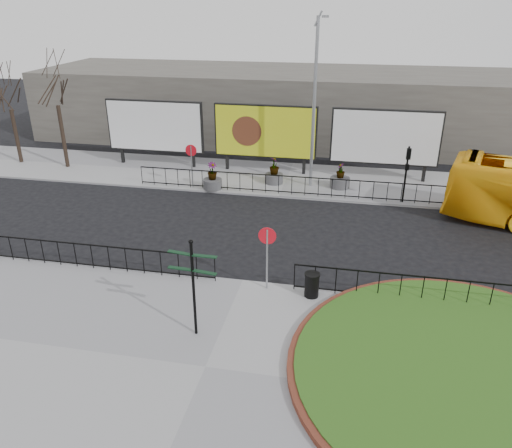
% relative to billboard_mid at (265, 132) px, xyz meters
% --- Properties ---
extents(ground, '(90.00, 90.00, 0.00)m').
position_rel_billboard_mid_xyz_m(ground, '(1.50, -12.97, -2.60)').
color(ground, black).
rests_on(ground, ground).
extents(pavement_near, '(30.00, 10.00, 0.12)m').
position_rel_billboard_mid_xyz_m(pavement_near, '(1.50, -17.97, -2.54)').
color(pavement_near, gray).
rests_on(pavement_near, ground).
extents(pavement_far, '(44.00, 6.00, 0.12)m').
position_rel_billboard_mid_xyz_m(pavement_far, '(1.50, -0.97, -2.54)').
color(pavement_far, gray).
rests_on(pavement_far, ground).
extents(brick_edge, '(10.40, 10.40, 0.18)m').
position_rel_billboard_mid_xyz_m(brick_edge, '(9.00, -16.97, -2.39)').
color(brick_edge, maroon).
rests_on(brick_edge, pavement_near).
extents(grass_lawn, '(10.00, 10.00, 0.22)m').
position_rel_billboard_mid_xyz_m(grass_lawn, '(9.00, -16.97, -2.37)').
color(grass_lawn, '#254612').
rests_on(grass_lawn, pavement_near).
extents(railing_near_left, '(10.00, 0.10, 1.10)m').
position_rel_billboard_mid_xyz_m(railing_near_left, '(-4.50, -13.27, -1.93)').
color(railing_near_left, black).
rests_on(railing_near_left, pavement_near).
extents(railing_near_right, '(9.00, 0.10, 1.10)m').
position_rel_billboard_mid_xyz_m(railing_near_right, '(8.00, -13.27, -1.93)').
color(railing_near_right, black).
rests_on(railing_near_right, pavement_near).
extents(railing_far, '(18.00, 0.10, 1.10)m').
position_rel_billboard_mid_xyz_m(railing_far, '(2.50, -3.67, -1.93)').
color(railing_far, black).
rests_on(railing_far, pavement_far).
extents(speed_sign_far, '(0.64, 0.07, 2.47)m').
position_rel_billboard_mid_xyz_m(speed_sign_far, '(-3.50, -3.57, -0.68)').
color(speed_sign_far, gray).
rests_on(speed_sign_far, pavement_far).
extents(speed_sign_near, '(0.64, 0.07, 2.47)m').
position_rel_billboard_mid_xyz_m(speed_sign_near, '(2.50, -13.37, -0.68)').
color(speed_sign_near, gray).
rests_on(speed_sign_near, pavement_near).
extents(billboard_left, '(6.20, 0.31, 4.10)m').
position_rel_billboard_mid_xyz_m(billboard_left, '(-7.00, 0.00, 0.00)').
color(billboard_left, black).
rests_on(billboard_left, pavement_far).
extents(billboard_mid, '(6.20, 0.31, 4.10)m').
position_rel_billboard_mid_xyz_m(billboard_mid, '(0.00, 0.00, 0.00)').
color(billboard_mid, black).
rests_on(billboard_mid, pavement_far).
extents(billboard_right, '(6.20, 0.31, 4.10)m').
position_rel_billboard_mid_xyz_m(billboard_right, '(7.00, 0.00, 0.00)').
color(billboard_right, black).
rests_on(billboard_right, pavement_far).
extents(lamp_post, '(0.74, 0.18, 9.23)m').
position_rel_billboard_mid_xyz_m(lamp_post, '(3.01, -1.97, 2.23)').
color(lamp_post, gray).
rests_on(lamp_post, pavement_far).
extents(signal_pole_a, '(0.22, 0.26, 3.00)m').
position_rel_billboard_mid_xyz_m(signal_pole_a, '(8.00, -3.63, -0.50)').
color(signal_pole_a, black).
rests_on(signal_pole_a, pavement_far).
extents(signal_pole_b, '(0.22, 0.26, 3.00)m').
position_rel_billboard_mid_xyz_m(signal_pole_b, '(11.00, -3.63, -0.50)').
color(signal_pole_b, black).
rests_on(signal_pole_b, pavement_far).
extents(tree_left, '(2.00, 2.00, 7.00)m').
position_rel_billboard_mid_xyz_m(tree_left, '(-12.50, -1.47, 1.02)').
color(tree_left, '#2D2119').
rests_on(tree_left, pavement_far).
extents(tree_mid, '(2.00, 2.00, 6.20)m').
position_rel_billboard_mid_xyz_m(tree_mid, '(-16.00, -1.17, 0.62)').
color(tree_mid, '#2D2119').
rests_on(tree_mid, pavement_far).
extents(building_backdrop, '(40.00, 10.00, 5.00)m').
position_rel_billboard_mid_xyz_m(building_backdrop, '(1.50, 9.03, -0.10)').
color(building_backdrop, '#5F5B53').
rests_on(building_backdrop, ground).
extents(fingerpost_sign, '(1.57, 0.37, 3.35)m').
position_rel_billboard_mid_xyz_m(fingerpost_sign, '(0.76, -16.49, -0.46)').
color(fingerpost_sign, black).
rests_on(fingerpost_sign, pavement_near).
extents(litter_bin, '(0.55, 0.55, 0.92)m').
position_rel_billboard_mid_xyz_m(litter_bin, '(4.17, -13.57, -2.02)').
color(litter_bin, black).
rests_on(litter_bin, pavement_near).
extents(planter_a, '(1.06, 1.06, 1.52)m').
position_rel_billboard_mid_xyz_m(planter_a, '(-2.34, -3.57, -1.96)').
color(planter_a, '#4C4C4F').
rests_on(planter_a, pavement_far).
extents(planter_b, '(1.03, 1.03, 1.54)m').
position_rel_billboard_mid_xyz_m(planter_b, '(0.89, -1.97, -1.94)').
color(planter_b, '#4C4C4F').
rests_on(planter_b, pavement_far).
extents(planter_c, '(1.10, 1.10, 1.42)m').
position_rel_billboard_mid_xyz_m(planter_c, '(4.66, -1.97, -2.04)').
color(planter_c, '#4C4C4F').
rests_on(planter_c, pavement_far).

